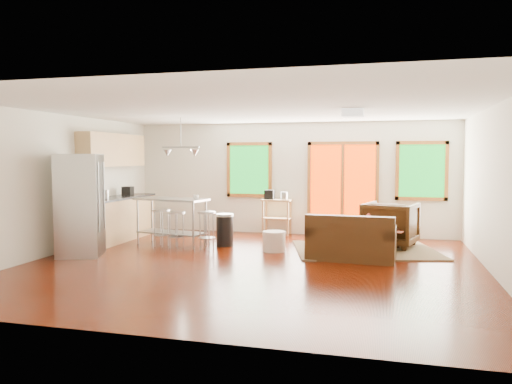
% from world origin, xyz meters
% --- Properties ---
extents(floor, '(7.50, 7.00, 0.02)m').
position_xyz_m(floor, '(0.00, 0.00, -0.01)').
color(floor, '#310A00').
rests_on(floor, ground).
extents(ceiling, '(7.50, 7.00, 0.02)m').
position_xyz_m(ceiling, '(0.00, 0.00, 2.61)').
color(ceiling, white).
rests_on(ceiling, ground).
extents(back_wall, '(7.50, 0.02, 2.60)m').
position_xyz_m(back_wall, '(0.00, 3.51, 1.30)').
color(back_wall, silver).
rests_on(back_wall, ground).
extents(left_wall, '(0.02, 7.00, 2.60)m').
position_xyz_m(left_wall, '(-3.76, 0.00, 1.30)').
color(left_wall, silver).
rests_on(left_wall, ground).
extents(right_wall, '(0.02, 7.00, 2.60)m').
position_xyz_m(right_wall, '(3.76, 0.00, 1.30)').
color(right_wall, silver).
rests_on(right_wall, ground).
extents(front_wall, '(7.50, 0.02, 2.60)m').
position_xyz_m(front_wall, '(0.00, -3.51, 1.30)').
color(front_wall, silver).
rests_on(front_wall, ground).
extents(window_left, '(1.10, 0.05, 1.30)m').
position_xyz_m(window_left, '(-1.00, 3.46, 1.50)').
color(window_left, '#0C5E16').
rests_on(window_left, back_wall).
extents(french_doors, '(1.60, 0.05, 2.10)m').
position_xyz_m(french_doors, '(1.20, 3.46, 1.10)').
color(french_doors, '#C12A00').
rests_on(french_doors, back_wall).
extents(window_right, '(1.10, 0.05, 1.30)m').
position_xyz_m(window_right, '(2.90, 3.46, 1.50)').
color(window_right, '#0C5E16').
rests_on(window_right, back_wall).
extents(rug, '(3.06, 2.63, 0.03)m').
position_xyz_m(rug, '(1.79, 1.77, 0.01)').
color(rug, '#415637').
rests_on(rug, floor).
extents(loveseat, '(1.55, 0.93, 0.80)m').
position_xyz_m(loveseat, '(1.58, 0.88, 0.32)').
color(loveseat, black).
rests_on(loveseat, floor).
extents(coffee_table, '(1.27, 0.98, 0.45)m').
position_xyz_m(coffee_table, '(1.88, 1.99, 0.39)').
color(coffee_table, black).
rests_on(coffee_table, floor).
extents(armchair, '(1.17, 1.13, 1.00)m').
position_xyz_m(armchair, '(2.25, 2.30, 0.50)').
color(armchair, black).
rests_on(armchair, floor).
extents(ottoman, '(0.86, 0.86, 0.44)m').
position_xyz_m(ottoman, '(1.02, 2.49, 0.22)').
color(ottoman, black).
rests_on(ottoman, floor).
extents(pouf, '(0.56, 0.56, 0.38)m').
position_xyz_m(pouf, '(0.10, 1.27, 0.19)').
color(pouf, beige).
rests_on(pouf, floor).
extents(vase, '(0.23, 0.24, 0.32)m').
position_xyz_m(vase, '(1.85, 1.74, 0.52)').
color(vase, silver).
rests_on(vase, coffee_table).
extents(book, '(0.20, 0.07, 0.27)m').
position_xyz_m(book, '(2.28, 1.55, 0.53)').
color(book, brown).
rests_on(book, coffee_table).
extents(cabinets, '(0.64, 2.24, 2.30)m').
position_xyz_m(cabinets, '(-3.49, 1.70, 0.93)').
color(cabinets, tan).
rests_on(cabinets, floor).
extents(refrigerator, '(0.94, 0.93, 1.85)m').
position_xyz_m(refrigerator, '(-3.20, -0.05, 0.93)').
color(refrigerator, '#B7BABC').
rests_on(refrigerator, floor).
extents(island, '(1.60, 0.90, 0.96)m').
position_xyz_m(island, '(-2.09, 1.42, 0.66)').
color(island, '#B7BABC').
rests_on(island, floor).
extents(cup, '(0.13, 0.11, 0.12)m').
position_xyz_m(cup, '(-1.54, 1.39, 1.01)').
color(cup, white).
rests_on(cup, island).
extents(bar_stool_a, '(0.42, 0.42, 0.75)m').
position_xyz_m(bar_stool_a, '(-2.22, 1.21, 0.56)').
color(bar_stool_a, '#B7BABC').
rests_on(bar_stool_a, floor).
extents(bar_stool_b, '(0.42, 0.42, 0.73)m').
position_xyz_m(bar_stool_b, '(-1.84, 1.11, 0.54)').
color(bar_stool_b, '#B7BABC').
rests_on(bar_stool_b, floor).
extents(bar_stool_c, '(0.38, 0.38, 0.75)m').
position_xyz_m(bar_stool_c, '(-1.21, 1.11, 0.56)').
color(bar_stool_c, '#B7BABC').
rests_on(bar_stool_c, floor).
extents(trash_can, '(0.42, 0.42, 0.65)m').
position_xyz_m(trash_can, '(-0.99, 1.57, 0.33)').
color(trash_can, black).
rests_on(trash_can, floor).
extents(kitchen_cart, '(0.68, 0.44, 1.04)m').
position_xyz_m(kitchen_cart, '(-0.31, 3.28, 0.71)').
color(kitchen_cart, tan).
rests_on(kitchen_cart, floor).
extents(ceiling_flush, '(0.35, 0.35, 0.12)m').
position_xyz_m(ceiling_flush, '(1.60, 0.60, 2.53)').
color(ceiling_flush, white).
rests_on(ceiling_flush, ceiling).
extents(pendant_light, '(0.80, 0.18, 0.79)m').
position_xyz_m(pendant_light, '(-1.90, 1.50, 1.90)').
color(pendant_light, gray).
rests_on(pendant_light, ceiling).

